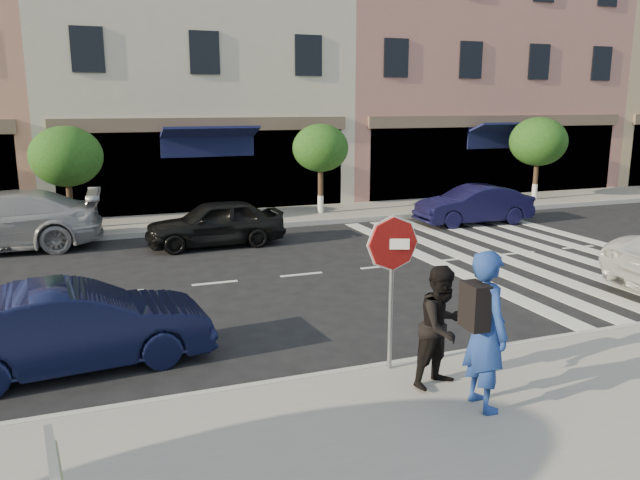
{
  "coord_description": "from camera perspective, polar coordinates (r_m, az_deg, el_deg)",
  "views": [
    {
      "loc": [
        -4.41,
        -9.09,
        3.85
      ],
      "look_at": [
        -0.53,
        1.36,
        1.4
      ],
      "focal_mm": 35.0,
      "sensor_mm": 36.0,
      "label": 1
    }
  ],
  "objects": [
    {
      "name": "ground",
      "position": [
        10.81,
        5.19,
        -8.52
      ],
      "size": [
        120.0,
        120.0,
        0.0
      ],
      "primitive_type": "plane",
      "color": "black",
      "rests_on": "ground"
    },
    {
      "name": "sidewalk_near",
      "position": [
        7.89,
        17.52,
        -16.82
      ],
      "size": [
        60.0,
        4.5,
        0.15
      ],
      "primitive_type": "cube",
      "color": "gray",
      "rests_on": "ground"
    },
    {
      "name": "sidewalk_far",
      "position": [
        20.91,
        -7.88,
        1.88
      ],
      "size": [
        60.0,
        3.0,
        0.15
      ],
      "primitive_type": "cube",
      "color": "gray",
      "rests_on": "ground"
    },
    {
      "name": "building_centre",
      "position": [
        26.43,
        -12.3,
        15.7
      ],
      "size": [
        11.0,
        9.0,
        11.0
      ],
      "primitive_type": "cube",
      "color": "beige",
      "rests_on": "ground"
    },
    {
      "name": "building_east_mid",
      "position": [
        30.67,
        11.46,
        17.11
      ],
      "size": [
        13.0,
        9.0,
        13.0
      ],
      "primitive_type": "cube",
      "color": "#B3726A",
      "rests_on": "ground"
    },
    {
      "name": "street_tree_wb",
      "position": [
        19.96,
        -22.19,
        7.05
      ],
      "size": [
        2.1,
        2.1,
        3.06
      ],
      "color": "#473323",
      "rests_on": "sidewalk_far"
    },
    {
      "name": "street_tree_c",
      "position": [
        21.28,
        0.05,
        8.37
      ],
      "size": [
        1.9,
        1.9,
        3.04
      ],
      "color": "#473323",
      "rests_on": "sidewalk_far"
    },
    {
      "name": "street_tree_ea",
      "position": [
        25.83,
        19.33,
        8.47
      ],
      "size": [
        2.2,
        2.2,
        3.19
      ],
      "color": "#473323",
      "rests_on": "sidewalk_far"
    },
    {
      "name": "stop_sign",
      "position": [
        8.6,
        6.65,
        -1.58
      ],
      "size": [
        0.74,
        0.32,
        2.23
      ],
      "rotation": [
        0.0,
        0.0,
        -0.37
      ],
      "color": "gray",
      "rests_on": "sidewalk_near"
    },
    {
      "name": "photographer",
      "position": [
        7.91,
        14.91,
        -7.98
      ],
      "size": [
        0.5,
        0.75,
        2.0
      ],
      "primitive_type": "imported",
      "rotation": [
        0.0,
        0.0,
        1.54
      ],
      "color": "navy",
      "rests_on": "sidewalk_near"
    },
    {
      "name": "walker",
      "position": [
        8.44,
        11.12,
        -7.76
      ],
      "size": [
        0.95,
        0.84,
        1.65
      ],
      "primitive_type": "imported",
      "rotation": [
        0.0,
        0.0,
        0.31
      ],
      "color": "black",
      "rests_on": "sidewalk_near"
    },
    {
      "name": "car_near_mid",
      "position": [
        9.91,
        -21.43,
        -7.39
      ],
      "size": [
        4.01,
        1.71,
        1.28
      ],
      "primitive_type": "imported",
      "rotation": [
        0.0,
        0.0,
        1.66
      ],
      "color": "black",
      "rests_on": "ground"
    },
    {
      "name": "car_far_mid",
      "position": [
        17.34,
        -9.58,
        1.55
      ],
      "size": [
        3.79,
        1.59,
        1.28
      ],
      "primitive_type": "imported",
      "rotation": [
        0.0,
        0.0,
        -1.55
      ],
      "color": "black",
      "rests_on": "ground"
    },
    {
      "name": "car_far_right",
      "position": [
        20.87,
        13.87,
        3.14
      ],
      "size": [
        3.85,
        1.47,
        1.25
      ],
      "primitive_type": "imported",
      "rotation": [
        0.0,
        0.0,
        -1.61
      ],
      "color": "black",
      "rests_on": "ground"
    }
  ]
}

